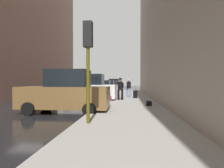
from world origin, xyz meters
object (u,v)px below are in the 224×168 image
parked_gray_coupe (111,86)px  pedestrian_with_fedora (120,88)px  parked_white_van (89,89)px  pedestrian_in_jeans (129,87)px  parked_silver_sedan (101,88)px  rolling_suitcase (135,94)px  fire_hydrant (109,96)px  parked_bronze_suv (66,93)px  parked_black_suv (113,84)px  traffic_light (88,50)px  duffel_bag (149,103)px  parked_red_hatchback (107,87)px

parked_gray_coupe → pedestrian_with_fedora: size_ratio=2.36×
parked_white_van → pedestrian_in_jeans: size_ratio=2.71×
parked_silver_sedan → rolling_suitcase: bearing=-49.3°
fire_hydrant → pedestrian_in_jeans: 3.63m
parked_gray_coupe → fire_hydrant: 19.07m
parked_bronze_suv → pedestrian_with_fedora: parked_bronze_suv is taller
parked_black_suv → pedestrian_in_jeans: (3.31, -21.51, 0.07)m
traffic_light → duffel_bag: bearing=61.3°
parked_red_hatchback → fire_hydrant: (1.80, -12.79, -0.35)m
parked_red_hatchback → duffel_bag: parked_red_hatchback is taller
traffic_light → rolling_suitcase: (2.06, 9.89, -2.27)m
pedestrian_in_jeans → parked_bronze_suv: bearing=-113.5°
parked_white_van → rolling_suitcase: 4.28m
parked_black_suv → traffic_light: (1.85, -31.95, 1.73)m
parked_bronze_suv → pedestrian_with_fedora: 5.92m
fire_hydrant → pedestrian_with_fedora: 1.40m
pedestrian_in_jeans → rolling_suitcase: 1.02m
traffic_light → fire_hydrant: bearing=90.4°
rolling_suitcase → parked_bronze_suv: bearing=-119.0°
parked_white_van → parked_gray_coupe: bearing=90.0°
parked_gray_coupe → pedestrian_in_jeans: bearing=-78.1°
parked_white_van → parked_red_hatchback: 11.77m
parked_black_suv → traffic_light: traffic_light is taller
parked_bronze_suv → traffic_light: size_ratio=1.28×
pedestrian_with_fedora → rolling_suitcase: pedestrian_with_fedora is taller
parked_bronze_suv → fire_hydrant: bearing=67.6°
parked_silver_sedan → parked_black_suv: size_ratio=0.91×
traffic_light → parked_gray_coupe: bearing=94.0°
parked_gray_coupe → rolling_suitcase: parked_gray_coupe is taller
traffic_light → pedestrian_with_fedora: (0.77, 8.14, -1.62)m
pedestrian_in_jeans → fire_hydrant: bearing=-115.0°
parked_white_van → pedestrian_with_fedora: (2.63, -0.09, 0.10)m
pedestrian_in_jeans → rolling_suitcase: bearing=-42.9°
parked_gray_coupe → pedestrian_with_fedora: 18.24m
parked_silver_sedan → parked_gray_coupe: (0.00, 11.76, 0.00)m
parked_silver_sedan → pedestrian_in_jeans: (3.31, -3.99, 0.26)m
parked_silver_sedan → pedestrian_in_jeans: pedestrian_in_jeans is taller
parked_silver_sedan → duffel_bag: bearing=-64.5°
parked_gray_coupe → duffel_bag: 21.77m
parked_silver_sedan → pedestrian_in_jeans: 5.19m
duffel_bag → pedestrian_with_fedora: bearing=120.6°
parked_silver_sedan → duffel_bag: 10.57m
parked_red_hatchback → duffel_bag: (4.54, -15.09, -0.56)m
parked_black_suv → rolling_suitcase: size_ratio=4.46×
pedestrian_in_jeans → rolling_suitcase: pedestrian_in_jeans is taller
parked_bronze_suv → traffic_light: 3.80m
rolling_suitcase → fire_hydrant: bearing=-128.2°
parked_gray_coupe → fire_hydrant: bearing=-84.6°
parked_bronze_suv → parked_white_van: (-0.00, 5.40, 0.00)m
parked_white_van → parked_silver_sedan: size_ratio=1.10×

